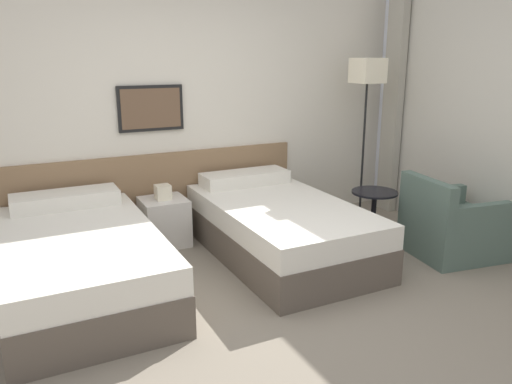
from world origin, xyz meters
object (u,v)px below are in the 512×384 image
Objects in this scene: bed_near_door at (81,262)px; side_table at (374,206)px; bed_near_window at (279,227)px; floor_lamp at (367,81)px; armchair at (451,228)px; nightstand at (164,221)px.

bed_near_door is 3.85× the size of side_table.
bed_near_window is 1.91m from floor_lamp.
armchair reaches higher than bed_near_window.
floor_lamp is 3.42× the size of side_table.
side_table is at bearing -117.90° from floor_lamp.
armchair is (0.43, -0.60, -0.11)m from side_table.
bed_near_window is 1.60m from armchair.
bed_near_door is 1.76m from bed_near_window.
bed_near_window is 2.33× the size of armchair.
nightstand is 2.07m from side_table.
bed_near_door is 3.38m from floor_lamp.
bed_near_door is at bearing 85.93° from armchair.
floor_lamp is at bearing 9.14° from bed_near_door.
armchair is at bearing -54.48° from side_table.
nightstand is at bearing 66.48° from armchair.
bed_near_window is 3.31× the size of nightstand.
bed_near_door is at bearing 180.00° from bed_near_window.
bed_near_door is at bearing 177.43° from side_table.
armchair is (1.42, -0.72, -0.01)m from bed_near_window.
side_table is 0.74m from armchair.
bed_near_door reaches higher than nightstand.
floor_lamp is at bearing 62.10° from side_table.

